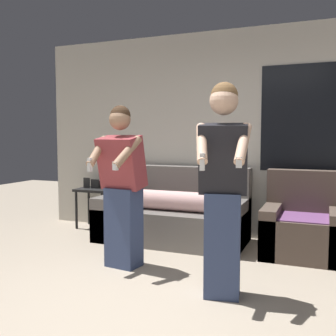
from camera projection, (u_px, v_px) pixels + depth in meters
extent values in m
plane|color=tan|center=(138.00, 323.00, 2.80)|extent=(14.00, 14.00, 0.00)
cube|color=beige|center=(227.00, 135.00, 5.16)|extent=(5.40, 0.06, 2.70)
cube|color=black|center=(307.00, 118.00, 4.75)|extent=(1.10, 0.01, 1.30)
cube|color=slate|center=(172.00, 225.00, 4.97)|extent=(1.85, 0.92, 0.42)
cube|color=slate|center=(181.00, 185.00, 5.26)|extent=(1.85, 0.22, 0.51)
cube|color=slate|center=(117.00, 215.00, 5.26)|extent=(0.28, 0.92, 0.56)
cube|color=slate|center=(233.00, 225.00, 4.68)|extent=(0.28, 0.92, 0.56)
cylinder|color=beige|center=(168.00, 200.00, 4.84)|extent=(1.02, 0.24, 0.24)
cube|color=brown|center=(303.00, 236.00, 4.36)|extent=(0.87, 0.80, 0.45)
cube|color=brown|center=(306.00, 191.00, 4.60)|extent=(0.87, 0.20, 0.49)
cube|color=brown|center=(271.00, 229.00, 4.48)|extent=(0.18, 0.80, 0.55)
cube|color=#704275|center=(304.00, 217.00, 4.30)|extent=(0.74, 0.64, 0.01)
cube|color=black|center=(95.00, 190.00, 5.68)|extent=(0.51, 0.40, 0.04)
cylinder|color=black|center=(76.00, 210.00, 5.64)|extent=(0.04, 0.04, 0.54)
cylinder|color=black|center=(102.00, 212.00, 5.48)|extent=(0.04, 0.04, 0.54)
cylinder|color=black|center=(89.00, 206.00, 5.94)|extent=(0.04, 0.04, 0.54)
cylinder|color=black|center=(114.00, 208.00, 5.78)|extent=(0.04, 0.04, 0.54)
cube|color=black|center=(87.00, 184.00, 5.71)|extent=(0.10, 0.02, 0.17)
cube|color=black|center=(95.00, 184.00, 5.68)|extent=(0.13, 0.02, 0.15)
cube|color=black|center=(103.00, 185.00, 5.65)|extent=(0.16, 0.02, 0.13)
cube|color=#384770|center=(124.00, 227.00, 4.01)|extent=(0.36, 0.28, 0.81)
cube|color=#99383D|center=(121.00, 163.00, 3.93)|extent=(0.47, 0.37, 0.55)
sphere|color=#A37A5B|center=(120.00, 119.00, 3.88)|extent=(0.21, 0.21, 0.21)
sphere|color=#3D2819|center=(120.00, 116.00, 3.88)|extent=(0.20, 0.20, 0.20)
cylinder|color=#A37A5B|center=(97.00, 151.00, 3.88)|extent=(0.10, 0.36, 0.31)
cube|color=white|center=(90.00, 165.00, 3.74)|extent=(0.04, 0.04, 0.13)
cylinder|color=#A37A5B|center=(127.00, 152.00, 3.70)|extent=(0.19, 0.36, 0.31)
cube|color=white|center=(115.00, 166.00, 3.59)|extent=(0.05, 0.04, 0.08)
cube|color=#384770|center=(223.00, 245.00, 3.25)|extent=(0.32, 0.29, 0.87)
cube|color=black|center=(223.00, 159.00, 3.17)|extent=(0.43, 0.35, 0.58)
sphere|color=#DBAD8E|center=(224.00, 101.00, 3.12)|extent=(0.23, 0.23, 0.23)
sphere|color=brown|center=(224.00, 96.00, 3.13)|extent=(0.22, 0.22, 0.22)
cylinder|color=#DBAD8E|center=(202.00, 143.00, 3.05)|extent=(0.19, 0.36, 0.33)
cube|color=white|center=(202.00, 162.00, 2.91)|extent=(0.04, 0.04, 0.13)
cylinder|color=#DBAD8E|center=(243.00, 144.00, 2.98)|extent=(0.08, 0.36, 0.33)
cube|color=white|center=(239.00, 162.00, 2.86)|extent=(0.05, 0.04, 0.08)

